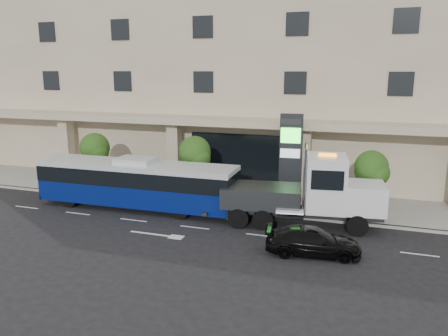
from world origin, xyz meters
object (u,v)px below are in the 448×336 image
object	(u,v)px
tow_truck	(309,194)
signage_pylon	(291,158)
city_bus	(137,183)
black_sedan	(313,241)

from	to	relation	value
tow_truck	signage_pylon	distance (m)	4.57
city_bus	tow_truck	size ratio (longest dim) A/B	1.27
tow_truck	black_sedan	xyz separation A→B (m)	(0.78, -3.99, -1.28)
black_sedan	city_bus	bearing A→B (deg)	64.36
city_bus	signage_pylon	xyz separation A→B (m)	(9.32, 4.16, 1.46)
tow_truck	black_sedan	bearing A→B (deg)	-86.44
black_sedan	signage_pylon	distance (m)	8.78
tow_truck	black_sedan	size ratio (longest dim) A/B	2.25
black_sedan	tow_truck	bearing A→B (deg)	3.28
city_bus	black_sedan	distance (m)	12.55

